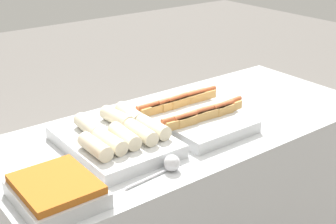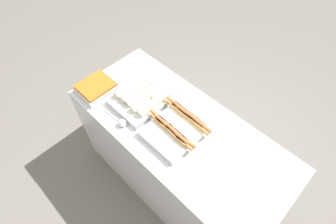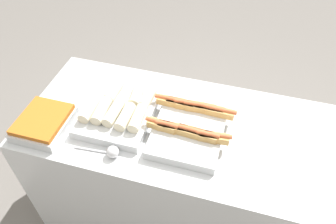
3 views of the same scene
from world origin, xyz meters
name	(u,v)px [view 3 (image 3 of 3)]	position (x,y,z in m)	size (l,w,h in m)	color
ground_plane	(182,215)	(0.00, 0.00, 0.00)	(12.00, 12.00, 0.00)	slate
counter	(185,178)	(0.00, 0.00, 0.47)	(1.70, 0.75, 0.94)	silver
tray_hotdogs	(191,122)	(0.01, 0.00, 0.98)	(0.42, 0.50, 0.10)	silver
tray_wraps	(121,108)	(-0.36, -0.01, 0.98)	(0.35, 0.47, 0.11)	silver
tray_side_front	(44,123)	(-0.69, -0.20, 0.98)	(0.24, 0.28, 0.07)	silver
serving_spoon_near	(111,152)	(-0.30, -0.27, 0.97)	(0.23, 0.06, 0.06)	silver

